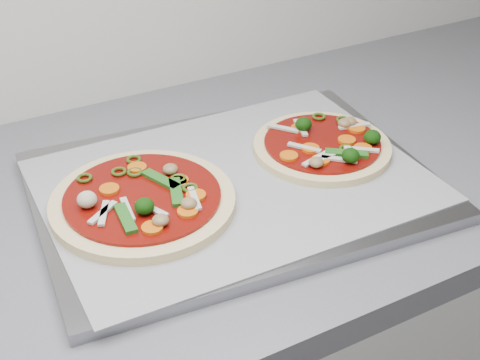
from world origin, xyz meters
name	(u,v)px	position (x,y,z in m)	size (l,w,h in m)	color
base_cabinet	(456,299)	(0.00, 1.30, 0.43)	(3.60, 0.60, 0.86)	silver
baking_tray	(233,186)	(-0.54, 1.27, 0.91)	(0.51, 0.38, 0.02)	gray
parchment	(233,180)	(-0.54, 1.27, 0.92)	(0.49, 0.35, 0.00)	gray
pizza_left	(143,200)	(-0.66, 1.27, 0.93)	(0.25, 0.25, 0.04)	beige
pizza_right	(324,145)	(-0.39, 1.27, 0.93)	(0.26, 0.26, 0.03)	beige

